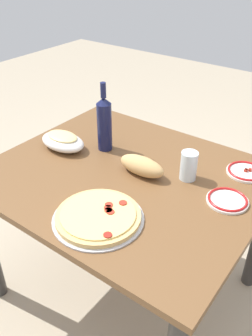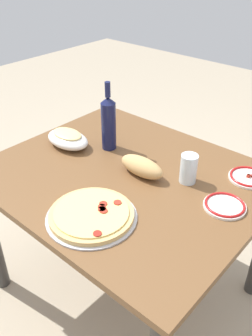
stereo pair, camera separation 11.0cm
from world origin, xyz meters
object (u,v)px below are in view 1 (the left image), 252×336
water_glass (189,166)px  side_plate_far (246,171)px  side_plate_near (227,200)px  pepperoni_pizza (98,216)px  wine_bottle (104,123)px  bread_loaf (142,166)px  baked_pasta_dish (63,141)px  dining_table (126,196)px

water_glass → side_plate_far: water_glass is taller
side_plate_near → pepperoni_pizza: bearing=-131.7°
wine_bottle → bread_loaf: 0.30m
water_glass → side_plate_near: water_glass is taller
baked_pasta_dish → side_plate_near: (0.81, 0.08, -0.03)m
water_glass → baked_pasta_dish: bearing=-168.0°
water_glass → side_plate_near: (0.20, -0.05, -0.05)m
wine_bottle → water_glass: (0.44, 0.01, -0.07)m
wine_bottle → bread_loaf: (0.27, -0.08, -0.10)m
pepperoni_pizza → wine_bottle: size_ratio=1.02×
baked_pasta_dish → side_plate_near: baked_pasta_dish is taller
dining_table → wine_bottle: size_ratio=3.50×
baked_pasta_dish → bread_loaf: (0.44, 0.04, 0.00)m
side_plate_near → bread_loaf: bread_loaf is taller
dining_table → side_plate_near: side_plate_near is taller
water_glass → bread_loaf: 0.20m
side_plate_near → baked_pasta_dish: bearing=-174.5°
dining_table → baked_pasta_dish: size_ratio=4.84×
side_plate_near → water_glass: bearing=165.5°
dining_table → water_glass: (0.23, 0.13, 0.19)m
pepperoni_pizza → side_plate_near: 0.51m
dining_table → side_plate_near: (0.43, 0.08, 0.13)m
wine_bottle → side_plate_near: 0.66m
wine_bottle → bread_loaf: wine_bottle is taller
bread_loaf → side_plate_far: bearing=37.3°
baked_pasta_dish → side_plate_near: bearing=5.5°
pepperoni_pizza → baked_pasta_dish: size_ratio=1.41×
dining_table → bread_loaf: size_ratio=5.39×
bread_loaf → dining_table: bearing=-144.2°
side_plate_near → side_plate_far: size_ratio=0.99×
pepperoni_pizza → water_glass: size_ratio=2.67×
wine_bottle → water_glass: wine_bottle is taller
dining_table → side_plate_near: size_ratio=7.14×
pepperoni_pizza → side_plate_far: pepperoni_pizza is taller
dining_table → baked_pasta_dish: 0.41m
wine_bottle → water_glass: bearing=1.4°
baked_pasta_dish → bread_loaf: bread_loaf is taller
water_glass → dining_table: bearing=-150.7°
baked_pasta_dish → wine_bottle: bearing=35.7°
dining_table → bread_loaf: bread_loaf is taller
baked_pasta_dish → wine_bottle: size_ratio=0.72×
pepperoni_pizza → bread_loaf: bearing=97.1°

